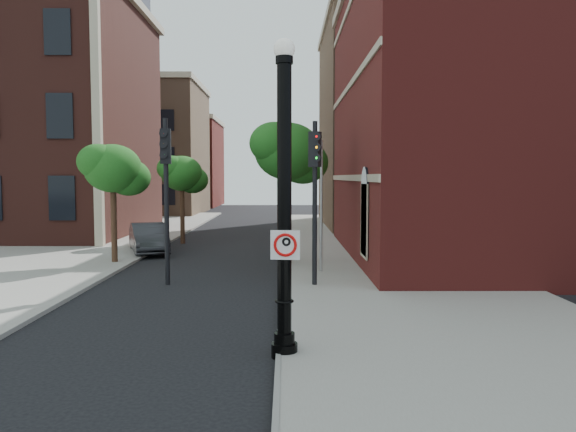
{
  "coord_description": "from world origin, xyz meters",
  "views": [
    {
      "loc": [
        2.2,
        -10.58,
        3.54
      ],
      "look_at": [
        2.24,
        2.0,
        2.66
      ],
      "focal_mm": 35.0,
      "sensor_mm": 36.0,
      "label": 1
    }
  ],
  "objects_px": {
    "no_parking_sign": "(285,245)",
    "parked_car": "(149,238)",
    "lamppost": "(284,213)",
    "traffic_signal_left": "(166,173)",
    "traffic_signal_right": "(315,176)"
  },
  "relations": [
    {
      "from": "lamppost",
      "to": "parked_car",
      "type": "relative_size",
      "value": 1.45
    },
    {
      "from": "parked_car",
      "to": "no_parking_sign",
      "type": "bearing_deg",
      "value": -87.16
    },
    {
      "from": "lamppost",
      "to": "traffic_signal_left",
      "type": "distance_m",
      "value": 8.46
    },
    {
      "from": "no_parking_sign",
      "to": "traffic_signal_right",
      "type": "xyz_separation_m",
      "value": [
        0.93,
        7.0,
        1.31
      ]
    },
    {
      "from": "traffic_signal_right",
      "to": "no_parking_sign",
      "type": "bearing_deg",
      "value": -73.48
    },
    {
      "from": "no_parking_sign",
      "to": "parked_car",
      "type": "relative_size",
      "value": 0.13
    },
    {
      "from": "traffic_signal_left",
      "to": "lamppost",
      "type": "bearing_deg",
      "value": -70.69
    },
    {
      "from": "traffic_signal_right",
      "to": "lamppost",
      "type": "bearing_deg",
      "value": -73.8
    },
    {
      "from": "no_parking_sign",
      "to": "parked_car",
      "type": "bearing_deg",
      "value": 118.54
    },
    {
      "from": "lamppost",
      "to": "no_parking_sign",
      "type": "xyz_separation_m",
      "value": [
        0.02,
        -0.16,
        -0.6
      ]
    },
    {
      "from": "lamppost",
      "to": "traffic_signal_right",
      "type": "bearing_deg",
      "value": 82.12
    },
    {
      "from": "lamppost",
      "to": "no_parking_sign",
      "type": "bearing_deg",
      "value": -83.56
    },
    {
      "from": "lamppost",
      "to": "traffic_signal_left",
      "type": "bearing_deg",
      "value": 117.41
    },
    {
      "from": "no_parking_sign",
      "to": "parked_car",
      "type": "distance_m",
      "value": 16.58
    },
    {
      "from": "no_parking_sign",
      "to": "lamppost",
      "type": "bearing_deg",
      "value": 102.3
    }
  ]
}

